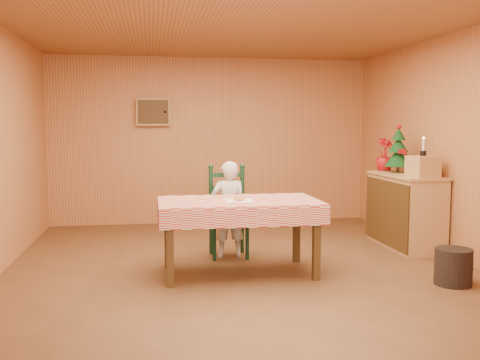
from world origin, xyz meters
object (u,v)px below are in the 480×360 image
shelf_unit (405,211)px  christmas_tree (398,151)px  dining_table (239,208)px  crate (423,166)px  storage_bin (453,267)px  seated_child (229,209)px  ladder_chair (228,213)px

shelf_unit → christmas_tree: (0.01, 0.25, 0.74)m
shelf_unit → christmas_tree: bearing=88.0°
dining_table → crate: (2.28, 0.47, 0.37)m
christmas_tree → crate: bearing=-90.0°
dining_table → storage_bin: dining_table is taller
crate → christmas_tree: 0.67m
christmas_tree → shelf_unit: bearing=-92.0°
crate → shelf_unit: bearing=91.2°
crate → storage_bin: crate is taller
christmas_tree → storage_bin: christmas_tree is taller
seated_child → crate: 2.34m
ladder_chair → seated_child: bearing=-90.0°
shelf_unit → ladder_chair: bearing=-177.9°
ladder_chair → christmas_tree: bearing=8.3°
dining_table → ladder_chair: size_ratio=1.53×
ladder_chair → christmas_tree: size_ratio=1.74×
ladder_chair → storage_bin: size_ratio=3.06×
storage_bin → dining_table: bearing=159.5°
christmas_tree → storage_bin: 2.15m
ladder_chair → storage_bin: (1.98, -1.53, -0.33)m
shelf_unit → storage_bin: (-0.29, -1.61, -0.29)m
ladder_chair → shelf_unit: 2.27m
seated_child → shelf_unit: 2.28m
ladder_chair → seated_child: size_ratio=0.96×
crate → storage_bin: 1.52m
seated_child → storage_bin: 2.49m
storage_bin → shelf_unit: bearing=79.7°
ladder_chair → crate: size_ratio=3.60×
dining_table → crate: crate is taller
dining_table → seated_child: 0.74m
seated_child → shelf_unit: (2.27, 0.14, -0.10)m
christmas_tree → storage_bin: (-0.30, -1.86, -1.03)m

